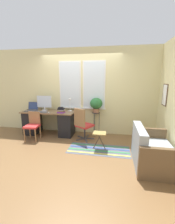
{
  "coord_description": "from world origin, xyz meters",
  "views": [
    {
      "loc": [
        1.07,
        -4.01,
        1.77
      ],
      "look_at": [
        0.31,
        0.16,
        0.82
      ],
      "focal_mm": 24.0,
      "sensor_mm": 36.0,
      "label": 1
    }
  ],
  "objects_px": {
    "office_chair_swivel": "(83,124)",
    "couch_loveseat": "(151,152)",
    "keyboard": "(41,112)",
    "desk_lamp": "(70,103)",
    "folding_stool": "(100,135)",
    "potted_plant": "(96,104)",
    "laptop": "(32,109)",
    "desk_chair_wooden": "(33,125)",
    "monitor": "(44,103)",
    "book_stack": "(61,110)",
    "mouse": "(49,112)",
    "plant_stand": "(96,116)"
  },
  "relations": [
    {
      "from": "office_chair_swivel",
      "to": "couch_loveseat",
      "type": "xyz_separation_m",
      "value": [
        1.67,
        -1.03,
        -0.2
      ]
    },
    {
      "from": "keyboard",
      "to": "desk_lamp",
      "type": "height_order",
      "value": "desk_lamp"
    },
    {
      "from": "folding_stool",
      "to": "potted_plant",
      "type": "bearing_deg",
      "value": 102.13
    },
    {
      "from": "laptop",
      "to": "desk_chair_wooden",
      "type": "relative_size",
      "value": 0.44
    },
    {
      "from": "keyboard",
      "to": "couch_loveseat",
      "type": "height_order",
      "value": "couch_loveseat"
    },
    {
      "from": "laptop",
      "to": "monitor",
      "type": "distance_m",
      "value": 0.45
    },
    {
      "from": "monitor",
      "to": "keyboard",
      "type": "relative_size",
      "value": 1.29
    },
    {
      "from": "office_chair_swivel",
      "to": "couch_loveseat",
      "type": "height_order",
      "value": "office_chair_swivel"
    },
    {
      "from": "couch_loveseat",
      "to": "desk_lamp",
      "type": "bearing_deg",
      "value": 56.32
    },
    {
      "from": "monitor",
      "to": "couch_loveseat",
      "type": "distance_m",
      "value": 3.4
    },
    {
      "from": "monitor",
      "to": "desk_chair_wooden",
      "type": "relative_size",
      "value": 0.6
    },
    {
      "from": "keyboard",
      "to": "monitor",
      "type": "bearing_deg",
      "value": 91.78
    },
    {
      "from": "couch_loveseat",
      "to": "potted_plant",
      "type": "xyz_separation_m",
      "value": [
        -1.35,
        1.54,
        0.72
      ]
    },
    {
      "from": "keyboard",
      "to": "office_chair_swivel",
      "type": "bearing_deg",
      "value": -3.61
    },
    {
      "from": "monitor",
      "to": "book_stack",
      "type": "height_order",
      "value": "monitor"
    },
    {
      "from": "couch_loveseat",
      "to": "mouse",
      "type": "bearing_deg",
      "value": 68.25
    },
    {
      "from": "desk_lamp",
      "to": "book_stack",
      "type": "xyz_separation_m",
      "value": [
        -0.2,
        -0.28,
        -0.18
      ]
    },
    {
      "from": "mouse",
      "to": "desk_chair_wooden",
      "type": "bearing_deg",
      "value": -145.82
    },
    {
      "from": "desk_chair_wooden",
      "to": "folding_stool",
      "type": "height_order",
      "value": "desk_chair_wooden"
    },
    {
      "from": "plant_stand",
      "to": "folding_stool",
      "type": "relative_size",
      "value": 1.63
    },
    {
      "from": "potted_plant",
      "to": "office_chair_swivel",
      "type": "bearing_deg",
      "value": -121.97
    },
    {
      "from": "keyboard",
      "to": "desk_chair_wooden",
      "type": "xyz_separation_m",
      "value": [
        -0.13,
        -0.3,
        -0.32
      ]
    },
    {
      "from": "monitor",
      "to": "mouse",
      "type": "bearing_deg",
      "value": -47.43
    },
    {
      "from": "monitor",
      "to": "folding_stool",
      "type": "bearing_deg",
      "value": -24.99
    },
    {
      "from": "desk_lamp",
      "to": "mouse",
      "type": "bearing_deg",
      "value": -147.58
    },
    {
      "from": "desk_chair_wooden",
      "to": "plant_stand",
      "type": "bearing_deg",
      "value": 17.81
    },
    {
      "from": "book_stack",
      "to": "plant_stand",
      "type": "distance_m",
      "value": 1.11
    },
    {
      "from": "desk_lamp",
      "to": "potted_plant",
      "type": "distance_m",
      "value": 0.83
    },
    {
      "from": "book_stack",
      "to": "plant_stand",
      "type": "bearing_deg",
      "value": 19.97
    },
    {
      "from": "mouse",
      "to": "book_stack",
      "type": "height_order",
      "value": "book_stack"
    },
    {
      "from": "couch_loveseat",
      "to": "plant_stand",
      "type": "relative_size",
      "value": 1.59
    },
    {
      "from": "desk_chair_wooden",
      "to": "potted_plant",
      "type": "height_order",
      "value": "potted_plant"
    },
    {
      "from": "monitor",
      "to": "couch_loveseat",
      "type": "height_order",
      "value": "monitor"
    },
    {
      "from": "monitor",
      "to": "potted_plant",
      "type": "relative_size",
      "value": 1.06
    },
    {
      "from": "desk_lamp",
      "to": "plant_stand",
      "type": "xyz_separation_m",
      "value": [
        0.82,
        0.09,
        -0.39
      ]
    },
    {
      "from": "potted_plant",
      "to": "mouse",
      "type": "bearing_deg",
      "value": -161.97
    },
    {
      "from": "mouse",
      "to": "desk_lamp",
      "type": "xyz_separation_m",
      "value": [
        0.56,
        0.36,
        0.24
      ]
    },
    {
      "from": "book_stack",
      "to": "office_chair_swivel",
      "type": "bearing_deg",
      "value": -11.12
    },
    {
      "from": "desk_lamp",
      "to": "desk_chair_wooden",
      "type": "height_order",
      "value": "desk_lamp"
    },
    {
      "from": "desk_lamp",
      "to": "folding_stool",
      "type": "xyz_separation_m",
      "value": [
        1.04,
        -0.93,
        -0.63
      ]
    },
    {
      "from": "folding_stool",
      "to": "desk_lamp",
      "type": "bearing_deg",
      "value": 138.21
    },
    {
      "from": "keyboard",
      "to": "folding_stool",
      "type": "relative_size",
      "value": 0.84
    },
    {
      "from": "mouse",
      "to": "potted_plant",
      "type": "relative_size",
      "value": 0.14
    },
    {
      "from": "mouse",
      "to": "plant_stand",
      "type": "xyz_separation_m",
      "value": [
        1.38,
        0.45,
        -0.15
      ]
    },
    {
      "from": "plant_stand",
      "to": "folding_stool",
      "type": "distance_m",
      "value": 1.08
    },
    {
      "from": "laptop",
      "to": "mouse",
      "type": "relative_size",
      "value": 5.66
    },
    {
      "from": "monitor",
      "to": "desk_lamp",
      "type": "xyz_separation_m",
      "value": [
        0.84,
        0.05,
        0.01
      ]
    },
    {
      "from": "office_chair_swivel",
      "to": "potted_plant",
      "type": "xyz_separation_m",
      "value": [
        0.32,
        0.51,
        0.51
      ]
    },
    {
      "from": "book_stack",
      "to": "couch_loveseat",
      "type": "bearing_deg",
      "value": -26.29
    },
    {
      "from": "potted_plant",
      "to": "folding_stool",
      "type": "relative_size",
      "value": 1.03
    }
  ]
}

